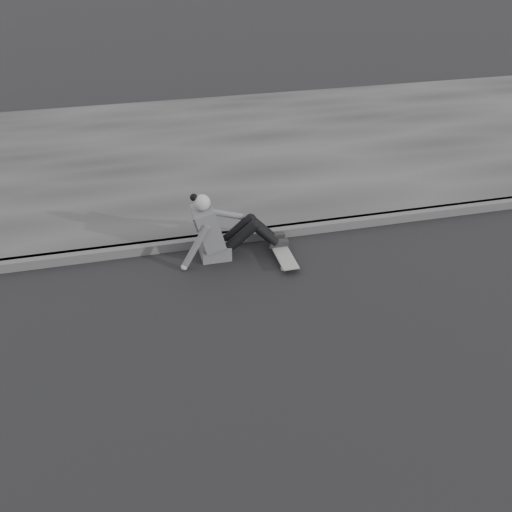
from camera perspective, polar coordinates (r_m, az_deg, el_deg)
The scene contains 5 objects.
ground at distance 5.61m, azimuth 9.57°, elevation -10.82°, with size 80.00×80.00×0.00m, color black.
curb at distance 7.54m, azimuth 2.21°, elevation 2.45°, with size 24.00×0.16×0.12m, color #484848.
sidewalk at distance 10.19m, azimuth -2.53°, elevation 10.58°, with size 24.00×6.00×0.12m, color #343434.
skateboard at distance 7.05m, azimuth 2.66°, elevation 0.27°, with size 0.20×0.78×0.09m.
seated_woman at distance 6.96m, azimuth -3.67°, elevation 2.56°, with size 1.38×0.46×0.88m.
Camera 1 is at (-1.87, -3.71, 3.77)m, focal length 40.00 mm.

